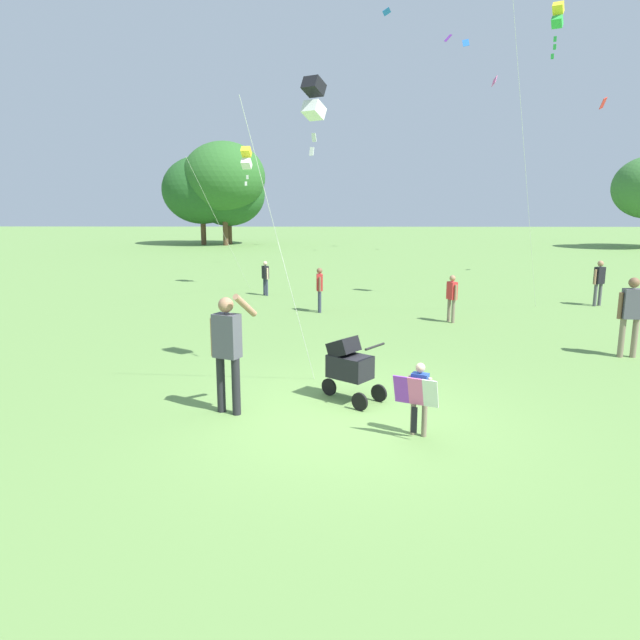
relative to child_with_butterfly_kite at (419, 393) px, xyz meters
name	(u,v)px	position (x,y,z in m)	size (l,w,h in m)	color
ground_plane	(345,416)	(-0.96, 0.72, -0.61)	(120.00, 120.00, 0.00)	#668E47
treeline_distant	(337,187)	(-0.60, 32.76, 3.29)	(35.71, 7.91, 6.92)	brown
child_with_butterfly_kite	(419,393)	(0.00, 0.00, 0.00)	(0.59, 0.46, 1.01)	#7F705B
person_adult_flyer	(227,344)	(-2.68, 0.84, 0.45)	(0.69, 0.51, 1.83)	#232328
stroller	(349,364)	(-0.88, 1.42, 0.00)	(1.03, 0.92, 1.03)	black
kite_adult_black	(313,100)	(-1.46, 2.55, 4.10)	(1.20, 1.80, 5.07)	black
kite_orange_delta	(246,158)	(-4.04, 13.39, 3.89)	(1.35, 4.18, 4.91)	yellow
kite_green_novelty	(557,18)	(4.92, 9.67, 7.28)	(2.66, 4.18, 8.31)	yellow
distant_kites_cluster	(464,38)	(5.42, 23.48, 10.24)	(8.19, 12.38, 7.14)	pink
person_red_shirt	(320,286)	(-1.45, 8.83, 0.13)	(0.18, 0.40, 1.25)	#33384C
person_sitting_far	(265,275)	(-3.28, 11.73, 0.06)	(0.26, 0.32, 1.14)	#33384C
person_couple_left	(452,295)	(1.97, 7.48, 0.12)	(0.25, 0.37, 1.23)	#7F705B
person_kid_running	(599,279)	(6.83, 9.92, 0.19)	(0.39, 0.30, 1.36)	#4C4C51
person_back_turned	(631,311)	(4.82, 4.09, 0.35)	(0.52, 0.24, 1.62)	#7F705B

